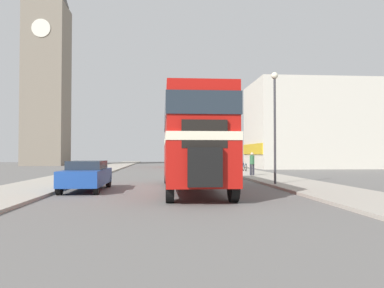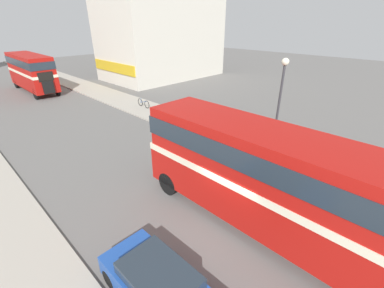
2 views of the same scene
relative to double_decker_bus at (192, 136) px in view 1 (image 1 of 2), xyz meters
name	(u,v)px [view 1 (image 1 of 2)]	position (x,y,z in m)	size (l,w,h in m)	color
ground_plane	(173,189)	(-0.85, 0.82, -2.49)	(120.00, 120.00, 0.00)	slate
sidewalk_right	(309,187)	(5.90, 0.82, -2.43)	(3.50, 120.00, 0.12)	#A8A093
sidewalk_left	(28,189)	(-7.60, 0.82, -2.43)	(3.50, 120.00, 0.12)	#A8A093
double_decker_bus	(192,136)	(0.00, 0.00, 0.00)	(2.52, 10.65, 4.16)	#B2140F
bus_distant	(181,147)	(1.00, 30.35, -0.01)	(2.46, 9.46, 4.15)	#B2140F
car_parked_near	(87,175)	(-4.81, 0.20, -1.77)	(1.70, 4.31, 1.36)	#1E479E
pedestrian_walking	(252,162)	(5.14, 9.56, -1.43)	(0.34, 0.34, 1.67)	#282833
bicycle_on_pavement	(245,167)	(6.02, 16.04, -2.01)	(0.05, 1.76, 0.78)	black
street_lamp	(275,111)	(4.52, 1.96, 1.47)	(0.36, 0.36, 5.86)	#38383D
church_tower	(47,47)	(-18.25, 38.63, 14.90)	(5.98, 5.98, 34.04)	gray
shop_building_block	(318,126)	(17.33, 26.55, 2.59)	(16.13, 9.71, 10.17)	beige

